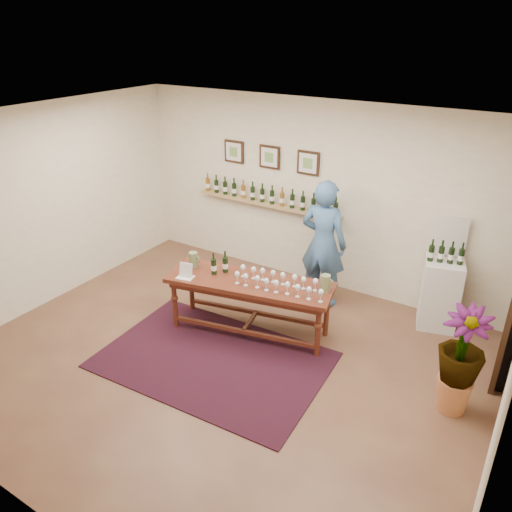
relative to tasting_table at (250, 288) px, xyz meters
The scene contains 14 objects.
ground 0.99m from the tasting_table, 84.99° to the right, with size 6.00×6.00×0.00m, color brown.
room_shell 2.49m from the tasting_table, 26.96° to the left, with size 6.00×6.00×6.00m.
rug 1.01m from the tasting_table, 92.22° to the right, with size 2.69×1.79×0.01m, color #470E0C.
tasting_table is the anchor object (origin of this frame).
table_glasses 0.41m from the tasting_table, ahead, with size 1.27×0.29×0.18m, color silver, non-canonical shape.
table_bottles 0.53m from the tasting_table, behind, with size 0.30×0.17×0.33m, color black, non-canonical shape.
pitcher_left 0.87m from the tasting_table, behind, with size 0.14×0.14×0.22m, color #647247, non-canonical shape.
pitcher_right 0.99m from the tasting_table, 15.68° to the left, with size 0.14×0.14×0.22m, color #647247, non-canonical shape.
menu_card 0.85m from the tasting_table, 155.00° to the right, with size 0.21×0.15×0.19m, color silver.
display_pedestal 2.53m from the tasting_table, 35.33° to the left, with size 0.48×0.48×0.96m, color silver.
pedestal_bottles 2.54m from the tasting_table, 34.68° to the left, with size 0.30×0.08×0.30m, color black, non-canonical shape.
info_sign 2.65m from the tasting_table, 38.40° to the left, with size 0.44×0.02×0.60m, color silver.
potted_plant 2.62m from the tasting_table, ahead, with size 0.56×0.56×1.06m.
person 1.31m from the tasting_table, 68.78° to the left, with size 0.67×0.44×1.85m, color #3C638F.
Camera 1 is at (2.96, -3.95, 3.77)m, focal length 35.00 mm.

